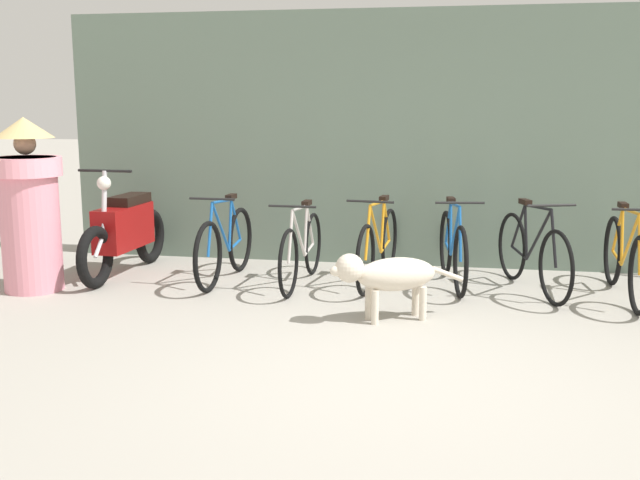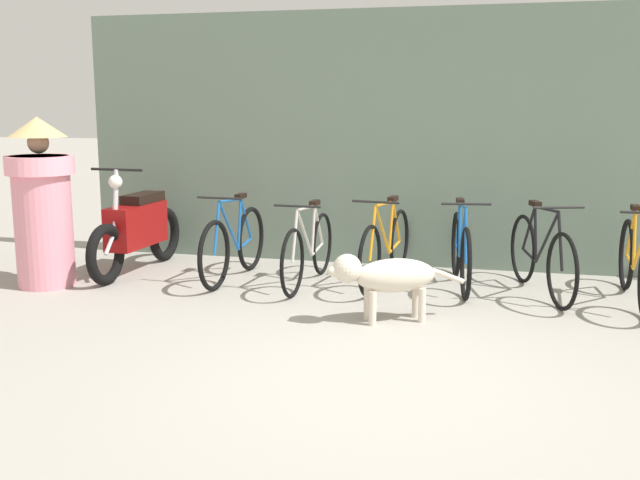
{
  "view_description": "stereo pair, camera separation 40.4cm",
  "coord_description": "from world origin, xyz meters",
  "px_view_note": "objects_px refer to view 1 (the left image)",
  "views": [
    {
      "loc": [
        0.36,
        -4.8,
        1.8
      ],
      "look_at": [
        -0.75,
        1.38,
        0.65
      ],
      "focal_mm": 42.0,
      "sensor_mm": 36.0,
      "label": 1
    },
    {
      "loc": [
        0.75,
        -4.71,
        1.8
      ],
      "look_at": [
        -0.75,
        1.38,
        0.65
      ],
      "focal_mm": 42.0,
      "sensor_mm": 36.0,
      "label": 2
    }
  ],
  "objects_px": {
    "bicycle_5": "(625,260)",
    "person_in_robes": "(29,204)",
    "bicycle_0": "(225,246)",
    "stray_dog": "(387,275)",
    "bicycle_2": "(378,247)",
    "bicycle_4": "(532,253)",
    "bicycle_1": "(302,250)",
    "bicycle_3": "(453,249)",
    "motorcycle": "(124,232)"
  },
  "relations": [
    {
      "from": "bicycle_5",
      "to": "person_in_robes",
      "type": "relative_size",
      "value": 1.07
    },
    {
      "from": "bicycle_0",
      "to": "stray_dog",
      "type": "distance_m",
      "value": 2.09
    },
    {
      "from": "stray_dog",
      "to": "bicycle_2",
      "type": "bearing_deg",
      "value": -107.25
    },
    {
      "from": "bicycle_0",
      "to": "bicycle_4",
      "type": "relative_size",
      "value": 0.99
    },
    {
      "from": "bicycle_1",
      "to": "bicycle_2",
      "type": "distance_m",
      "value": 0.78
    },
    {
      "from": "bicycle_0",
      "to": "bicycle_1",
      "type": "height_order",
      "value": "bicycle_0"
    },
    {
      "from": "bicycle_1",
      "to": "bicycle_3",
      "type": "xyz_separation_m",
      "value": [
        1.48,
        0.26,
        0.01
      ]
    },
    {
      "from": "bicycle_1",
      "to": "bicycle_4",
      "type": "bearing_deg",
      "value": 95.85
    },
    {
      "from": "bicycle_4",
      "to": "bicycle_0",
      "type": "bearing_deg",
      "value": -105.7
    },
    {
      "from": "bicycle_3",
      "to": "person_in_robes",
      "type": "height_order",
      "value": "person_in_robes"
    },
    {
      "from": "bicycle_1",
      "to": "bicycle_3",
      "type": "height_order",
      "value": "bicycle_3"
    },
    {
      "from": "person_in_robes",
      "to": "motorcycle",
      "type": "bearing_deg",
      "value": -170.67
    },
    {
      "from": "bicycle_4",
      "to": "motorcycle",
      "type": "bearing_deg",
      "value": -107.46
    },
    {
      "from": "bicycle_4",
      "to": "motorcycle",
      "type": "height_order",
      "value": "motorcycle"
    },
    {
      "from": "bicycle_1",
      "to": "stray_dog",
      "type": "relative_size",
      "value": 1.51
    },
    {
      "from": "bicycle_2",
      "to": "person_in_robes",
      "type": "relative_size",
      "value": 1.05
    },
    {
      "from": "person_in_robes",
      "to": "bicycle_4",
      "type": "bearing_deg",
      "value": 145.96
    },
    {
      "from": "motorcycle",
      "to": "bicycle_4",
      "type": "bearing_deg",
      "value": 92.69
    },
    {
      "from": "bicycle_0",
      "to": "stray_dog",
      "type": "bearing_deg",
      "value": 59.95
    },
    {
      "from": "bicycle_3",
      "to": "person_in_robes",
      "type": "xyz_separation_m",
      "value": [
        -4.02,
        -0.91,
        0.48
      ]
    },
    {
      "from": "bicycle_0",
      "to": "motorcycle",
      "type": "xyz_separation_m",
      "value": [
        -1.14,
        0.09,
        0.09
      ]
    },
    {
      "from": "bicycle_2",
      "to": "person_in_robes",
      "type": "height_order",
      "value": "person_in_robes"
    },
    {
      "from": "motorcycle",
      "to": "person_in_robes",
      "type": "relative_size",
      "value": 1.11
    },
    {
      "from": "bicycle_2",
      "to": "person_in_robes",
      "type": "distance_m",
      "value": 3.43
    },
    {
      "from": "person_in_robes",
      "to": "stray_dog",
      "type": "bearing_deg",
      "value": 129.39
    },
    {
      "from": "bicycle_2",
      "to": "motorcycle",
      "type": "bearing_deg",
      "value": -80.78
    },
    {
      "from": "bicycle_3",
      "to": "bicycle_4",
      "type": "distance_m",
      "value": 0.77
    },
    {
      "from": "bicycle_5",
      "to": "stray_dog",
      "type": "xyz_separation_m",
      "value": [
        -2.11,
        -1.11,
        0.02
      ]
    },
    {
      "from": "bicycle_0",
      "to": "bicycle_4",
      "type": "distance_m",
      "value": 3.04
    },
    {
      "from": "bicycle_2",
      "to": "stray_dog",
      "type": "distance_m",
      "value": 1.34
    },
    {
      "from": "bicycle_4",
      "to": "stray_dog",
      "type": "distance_m",
      "value": 1.78
    },
    {
      "from": "bicycle_5",
      "to": "motorcycle",
      "type": "distance_m",
      "value": 5.0
    },
    {
      "from": "bicycle_2",
      "to": "bicycle_5",
      "type": "distance_m",
      "value": 2.33
    },
    {
      "from": "bicycle_0",
      "to": "bicycle_1",
      "type": "xyz_separation_m",
      "value": [
        0.8,
        -0.04,
        -0.01
      ]
    },
    {
      "from": "bicycle_0",
      "to": "bicycle_5",
      "type": "xyz_separation_m",
      "value": [
        3.86,
        -0.02,
        0.0
      ]
    },
    {
      "from": "bicycle_1",
      "to": "bicycle_2",
      "type": "relative_size",
      "value": 0.95
    },
    {
      "from": "bicycle_0",
      "to": "bicycle_5",
      "type": "bearing_deg",
      "value": 92.34
    },
    {
      "from": "bicycle_4",
      "to": "person_in_robes",
      "type": "distance_m",
      "value": 4.86
    },
    {
      "from": "bicycle_1",
      "to": "bicycle_4",
      "type": "distance_m",
      "value": 2.24
    },
    {
      "from": "bicycle_3",
      "to": "bicycle_5",
      "type": "xyz_separation_m",
      "value": [
        1.58,
        -0.24,
        0.0
      ]
    },
    {
      "from": "stray_dog",
      "to": "person_in_robes",
      "type": "height_order",
      "value": "person_in_robes"
    },
    {
      "from": "bicycle_3",
      "to": "bicycle_4",
      "type": "xyz_separation_m",
      "value": [
        0.76,
        -0.12,
        0.01
      ]
    },
    {
      "from": "bicycle_1",
      "to": "stray_dog",
      "type": "bearing_deg",
      "value": 43.41
    },
    {
      "from": "motorcycle",
      "to": "person_in_robes",
      "type": "bearing_deg",
      "value": -34.67
    },
    {
      "from": "bicycle_0",
      "to": "bicycle_4",
      "type": "bearing_deg",
      "value": 94.58
    },
    {
      "from": "bicycle_3",
      "to": "motorcycle",
      "type": "relative_size",
      "value": 0.88
    },
    {
      "from": "bicycle_3",
      "to": "person_in_robes",
      "type": "bearing_deg",
      "value": -86.03
    },
    {
      "from": "bicycle_0",
      "to": "bicycle_4",
      "type": "xyz_separation_m",
      "value": [
        3.04,
        0.1,
        0.01
      ]
    },
    {
      "from": "bicycle_2",
      "to": "motorcycle",
      "type": "xyz_separation_m",
      "value": [
        -2.68,
        -0.11,
        0.09
      ]
    },
    {
      "from": "bicycle_1",
      "to": "bicycle_4",
      "type": "relative_size",
      "value": 1.0
    }
  ]
}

